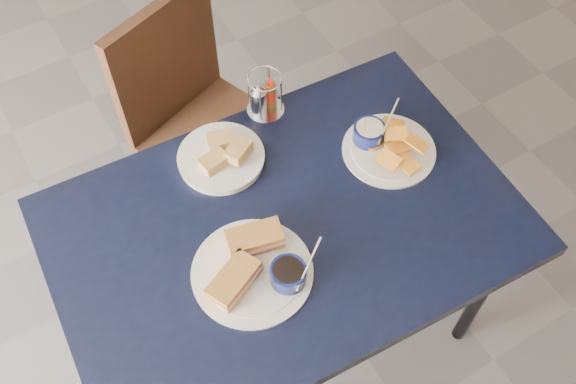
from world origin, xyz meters
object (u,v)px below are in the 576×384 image
chair_far (200,106)px  condiment_caddy (263,98)px  plantain_plate (383,143)px  sandwich_plate (255,267)px  bread_basket (222,157)px  dining_table (286,236)px

chair_far → condiment_caddy: chair_far is taller
condiment_caddy → plantain_plate: bearing=-53.3°
sandwich_plate → condiment_caddy: size_ratio=2.33×
bread_basket → condiment_caddy: 0.22m
dining_table → condiment_caddy: 0.41m
plantain_plate → condiment_caddy: 0.37m
plantain_plate → dining_table: bearing=-168.4°
chair_far → plantain_plate: 0.72m
chair_far → sandwich_plate: bearing=-104.5°
chair_far → condiment_caddy: bearing=-74.7°
dining_table → plantain_plate: plantain_plate is taller
sandwich_plate → plantain_plate: (0.50, 0.16, -0.00)m
dining_table → chair_far: (0.06, 0.67, -0.16)m
chair_far → dining_table: bearing=-95.0°
sandwich_plate → bread_basket: (0.09, 0.35, -0.00)m
bread_basket → plantain_plate: bearing=-25.0°
dining_table → chair_far: bearing=85.0°
chair_far → sandwich_plate: size_ratio=2.87×
dining_table → plantain_plate: 0.38m
dining_table → plantain_plate: bearing=11.6°
dining_table → bread_basket: (-0.05, 0.26, 0.09)m
chair_far → bread_basket: bearing=-104.6°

